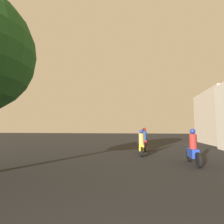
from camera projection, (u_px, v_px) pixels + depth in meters
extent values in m
cylinder|color=black|center=(189.00, 155.00, 8.53)|extent=(0.10, 0.63, 0.63)
cylinder|color=black|center=(198.00, 160.00, 7.09)|extent=(0.10, 0.63, 0.63)
cube|color=#1E389E|center=(193.00, 153.00, 7.83)|extent=(0.30, 0.92, 0.39)
cylinder|color=black|center=(190.00, 145.00, 8.32)|extent=(0.60, 0.04, 0.04)
cylinder|color=maroon|center=(193.00, 141.00, 7.79)|extent=(0.32, 0.32, 0.65)
sphere|color=navy|center=(193.00, 131.00, 7.83)|extent=(0.24, 0.24, 0.24)
cylinder|color=black|center=(142.00, 149.00, 11.36)|extent=(0.10, 0.56, 0.56)
cylinder|color=black|center=(142.00, 152.00, 9.94)|extent=(0.10, 0.56, 0.56)
cube|color=gold|center=(142.00, 147.00, 10.67)|extent=(0.30, 0.94, 0.34)
cylinder|color=black|center=(142.00, 142.00, 11.15)|extent=(0.60, 0.04, 0.04)
cylinder|color=#B28E47|center=(141.00, 139.00, 10.62)|extent=(0.32, 0.32, 0.69)
sphere|color=navy|center=(141.00, 131.00, 10.67)|extent=(0.24, 0.24, 0.24)
cylinder|color=black|center=(144.00, 145.00, 13.58)|extent=(0.10, 0.65, 0.65)
cylinder|color=black|center=(145.00, 147.00, 12.26)|extent=(0.10, 0.65, 0.65)
cube|color=red|center=(145.00, 143.00, 12.94)|extent=(0.30, 0.81, 0.41)
cylinder|color=black|center=(144.00, 139.00, 13.40)|extent=(0.60, 0.04, 0.04)
cylinder|color=navy|center=(144.00, 136.00, 12.91)|extent=(0.32, 0.32, 0.70)
sphere|color=#A51919|center=(144.00, 129.00, 12.96)|extent=(0.24, 0.24, 0.24)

